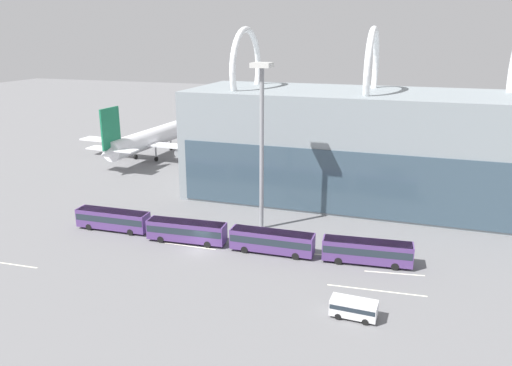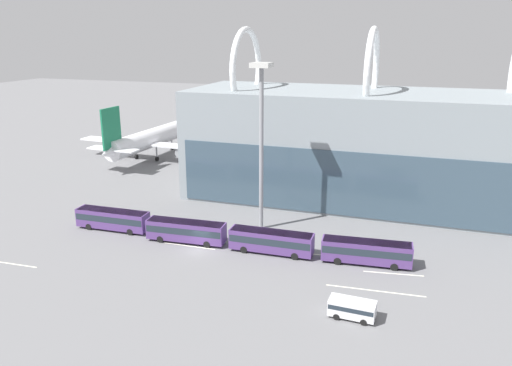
% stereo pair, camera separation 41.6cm
% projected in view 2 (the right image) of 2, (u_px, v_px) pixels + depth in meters
% --- Properties ---
extents(ground_plane, '(440.00, 440.00, 0.00)m').
position_uv_depth(ground_plane, '(199.00, 250.00, 70.42)').
color(ground_plane, slate).
extents(airliner_at_gate_near, '(35.58, 35.53, 14.32)m').
position_uv_depth(airliner_at_gate_near, '(147.00, 140.00, 119.50)').
color(airliner_at_gate_near, white).
rests_on(airliner_at_gate_near, ground_plane).
extents(airliner_at_gate_far, '(34.48, 33.24, 12.40)m').
position_uv_depth(airliner_at_gate_far, '(352.00, 153.00, 108.06)').
color(airliner_at_gate_far, silver).
rests_on(airliner_at_gate_far, ground_plane).
extents(shuttle_bus_0, '(11.77, 2.88, 3.18)m').
position_uv_depth(shuttle_bus_0, '(113.00, 218.00, 77.27)').
color(shuttle_bus_0, '#56387A').
rests_on(shuttle_bus_0, ground_plane).
extents(shuttle_bus_1, '(11.85, 3.31, 3.18)m').
position_uv_depth(shuttle_bus_1, '(186.00, 230.00, 72.71)').
color(shuttle_bus_1, '#56387A').
rests_on(shuttle_bus_1, ground_plane).
extents(shuttle_bus_2, '(11.76, 2.84, 3.18)m').
position_uv_depth(shuttle_bus_2, '(271.00, 240.00, 69.06)').
color(shuttle_bus_2, '#56387A').
rests_on(shuttle_bus_2, ground_plane).
extents(shuttle_bus_3, '(11.88, 3.57, 3.18)m').
position_uv_depth(shuttle_bus_3, '(366.00, 251.00, 65.80)').
color(shuttle_bus_3, '#56387A').
rests_on(shuttle_bus_3, ground_plane).
extents(service_van_foreground, '(5.06, 2.39, 2.03)m').
position_uv_depth(service_van_foreground, '(352.00, 308.00, 53.40)').
color(service_van_foreground, silver).
rests_on(service_van_foreground, ground_plane).
extents(floodlight_mast, '(2.84, 2.84, 25.40)m').
position_uv_depth(floodlight_mast, '(261.00, 121.00, 73.51)').
color(floodlight_mast, gray).
rests_on(floodlight_mast, ground_plane).
extents(lane_stripe_0, '(11.65, 1.08, 0.01)m').
position_uv_depth(lane_stripe_0, '(375.00, 291.00, 59.36)').
color(lane_stripe_0, silver).
rests_on(lane_stripe_0, ground_plane).
extents(lane_stripe_1, '(8.34, 0.62, 0.01)m').
position_uv_depth(lane_stripe_1, '(10.00, 264.00, 66.35)').
color(lane_stripe_1, silver).
rests_on(lane_stripe_1, ground_plane).
extents(lane_stripe_3, '(9.75, 1.65, 0.01)m').
position_uv_depth(lane_stripe_3, '(308.00, 254.00, 69.29)').
color(lane_stripe_3, silver).
rests_on(lane_stripe_3, ground_plane).
extents(lane_stripe_4, '(8.09, 0.41, 0.01)m').
position_uv_depth(lane_stripe_4, '(189.00, 246.00, 71.82)').
color(lane_stripe_4, silver).
rests_on(lane_stripe_4, ground_plane).
extents(lane_stripe_5, '(7.46, 1.31, 0.01)m').
position_uv_depth(lane_stripe_5, '(393.00, 274.00, 63.57)').
color(lane_stripe_5, silver).
rests_on(lane_stripe_5, ground_plane).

